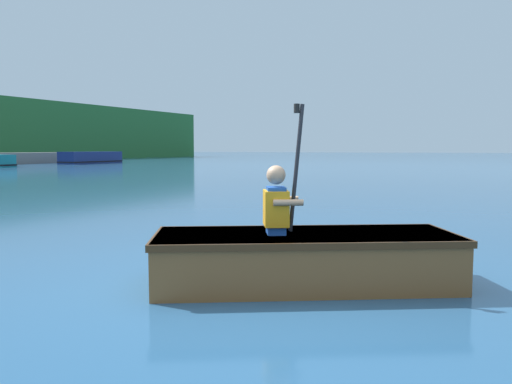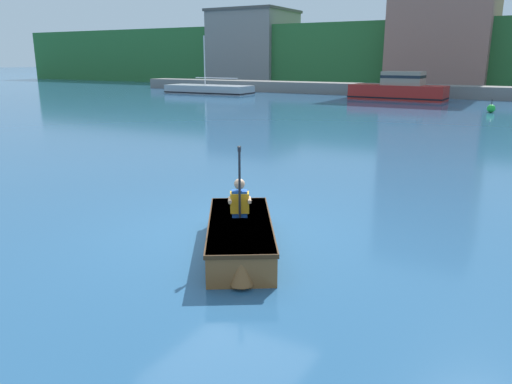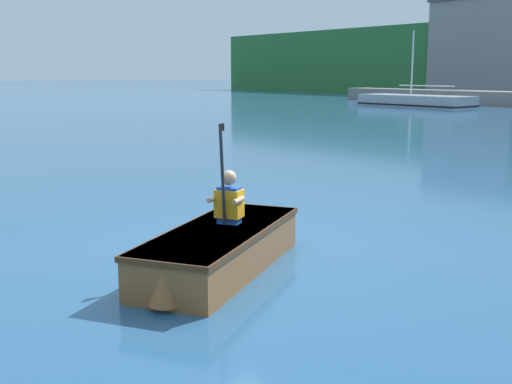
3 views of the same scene
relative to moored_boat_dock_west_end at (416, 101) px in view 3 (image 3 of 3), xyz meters
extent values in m
plane|color=#28567F|center=(20.03, -28.64, -0.33)|extent=(300.00, 300.00, 0.00)
cube|color=gray|center=(-5.64, 17.63, 3.66)|extent=(8.29, 8.03, 7.99)
cube|color=#4F4C49|center=(-5.64, 17.63, 7.81)|extent=(8.59, 8.33, 0.30)
cube|color=#9EA3A8|center=(0.00, 0.00, 0.02)|extent=(7.47, 2.74, 0.71)
cube|color=black|center=(0.00, 0.00, -0.21)|extent=(7.52, 2.79, 0.10)
cylinder|color=silver|center=(-0.37, -0.01, 2.37)|extent=(0.10, 0.10, 3.99)
cylinder|color=silver|center=(0.74, 0.02, 0.98)|extent=(4.07, 0.19, 0.07)
cube|color=brown|center=(20.53, -29.10, -0.10)|extent=(2.18, 2.73, 0.47)
cube|color=#482C16|center=(20.53, -29.10, 0.11)|extent=(2.23, 2.79, 0.06)
cube|color=#482C16|center=(20.53, -29.10, 0.10)|extent=(1.84, 2.33, 0.02)
cone|color=brown|center=(21.20, -30.18, -0.07)|extent=(0.44, 0.44, 0.43)
cube|color=brown|center=(20.42, -28.93, 0.09)|extent=(0.83, 0.60, 0.03)
cube|color=#1E4CA5|center=(20.39, -28.88, 0.35)|extent=(0.29, 0.26, 0.42)
cube|color=orange|center=(20.39, -28.88, 0.37)|extent=(0.36, 0.33, 0.31)
sphere|color=tan|center=(20.39, -28.88, 0.67)|extent=(0.17, 0.17, 0.17)
cylinder|color=tan|center=(20.31, -29.03, 0.43)|extent=(0.18, 0.25, 0.06)
cylinder|color=tan|center=(20.56, -28.87, 0.43)|extent=(0.18, 0.25, 0.06)
cylinder|color=#232328|center=(20.48, -29.03, 0.72)|extent=(0.10, 0.14, 1.12)
cylinder|color=black|center=(20.48, -29.03, 1.25)|extent=(0.05, 0.05, 0.08)
camera|label=1|loc=(16.43, -30.79, 0.90)|focal=35.00mm
camera|label=2|loc=(24.26, -35.27, 2.54)|focal=35.00mm
camera|label=3|loc=(26.17, -32.96, 1.83)|focal=45.00mm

